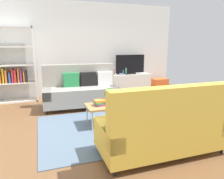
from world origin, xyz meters
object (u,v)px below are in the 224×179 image
at_px(couch_green, 163,127).
at_px(bottle_0, 123,72).
at_px(bookshelf, 14,68).
at_px(tv, 130,65).
at_px(couch_beige, 81,90).
at_px(table_book_0, 101,104).
at_px(tv_console, 130,83).
at_px(bottle_1, 126,71).
at_px(storage_trunk, 159,85).
at_px(coffee_table, 113,105).
at_px(vase_0, 113,72).
at_px(potted_plant, 110,95).
at_px(vase_1, 118,72).

xyz_separation_m(couch_green, bottle_0, (0.93, 3.87, 0.27)).
bearing_deg(couch_green, bookshelf, 121.06).
bearing_deg(tv, bookshelf, 179.35).
bearing_deg(couch_beige, table_book_0, 97.93).
height_order(couch_green, tv_console, couch_green).
bearing_deg(bottle_1, table_book_0, -123.01).
distance_m(couch_green, storage_trunk, 4.45).
bearing_deg(bottle_0, coffee_table, -116.48).
xyz_separation_m(couch_green, storage_trunk, (2.29, 3.81, -0.22)).
bearing_deg(tv, bottle_0, -175.48).
distance_m(storage_trunk, vase_0, 1.76).
distance_m(tv_console, table_book_0, 3.02).
relative_size(coffee_table, tv_console, 0.79).
xyz_separation_m(coffee_table, potted_plant, (-0.04, 0.08, 0.21)).
height_order(couch_beige, bottle_1, couch_beige).
relative_size(bookshelf, bottle_1, 9.67).
height_order(couch_green, tv, tv).
distance_m(vase_0, bottle_1, 0.43).
xyz_separation_m(coffee_table, bottle_0, (1.22, 2.45, 0.32)).
bearing_deg(coffee_table, vase_1, 67.02).
distance_m(bookshelf, vase_0, 2.95).
bearing_deg(tv_console, vase_0, 175.07).
xyz_separation_m(couch_green, vase_1, (0.79, 3.96, 0.26)).
bearing_deg(bottle_0, bookshelf, 178.95).
relative_size(vase_1, bottle_0, 0.86).
bearing_deg(coffee_table, potted_plant, 114.40).
bearing_deg(bookshelf, table_book_0, -54.27).
xyz_separation_m(vase_0, vase_1, (0.18, 0.00, -0.03)).
relative_size(tv_console, tv, 1.40).
xyz_separation_m(tv, table_book_0, (-1.73, -2.45, -0.51)).
distance_m(tv, bottle_0, 0.35).
distance_m(tv, bottle_1, 0.26).
xyz_separation_m(couch_green, tv_console, (1.19, 3.91, -0.12)).
bearing_deg(coffee_table, vase_0, 70.63).
height_order(tv, vase_1, tv).
relative_size(coffee_table, vase_0, 6.08).
relative_size(tv, bottle_0, 6.68).
relative_size(tv_console, potted_plant, 4.24).
height_order(couch_beige, tv_console, couch_beige).
bearing_deg(potted_plant, bottle_0, 62.09).
height_order(tv_console, potted_plant, potted_plant).
height_order(potted_plant, vase_0, vase_0).
height_order(vase_0, vase_1, vase_0).
relative_size(bookshelf, potted_plant, 6.36).
xyz_separation_m(potted_plant, bottle_1, (1.35, 2.37, 0.15)).
xyz_separation_m(vase_0, bottle_1, (0.42, -0.09, 0.02)).
bearing_deg(tv, table_book_0, -125.30).
distance_m(tv_console, bookshelf, 3.58).
relative_size(bookshelf, vase_0, 11.60).
distance_m(vase_0, bottle_0, 0.34).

